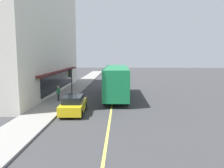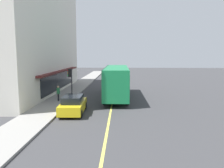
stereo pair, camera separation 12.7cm
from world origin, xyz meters
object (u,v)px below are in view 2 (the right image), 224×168
object	(u,v)px
pedestrian_at_corner	(58,92)
bus	(116,81)
traffic_light	(70,76)
car_yellow	(73,105)

from	to	relation	value
pedestrian_at_corner	bus	bearing A→B (deg)	-65.90
traffic_light	car_yellow	bearing A→B (deg)	-165.59
bus	pedestrian_at_corner	size ratio (longest dim) A/B	7.09
car_yellow	pedestrian_at_corner	bearing A→B (deg)	29.43
car_yellow	pedestrian_at_corner	xyz separation A→B (m)	(4.32, 2.44, 0.34)
bus	car_yellow	xyz separation A→B (m)	(-6.97, 3.49, -1.24)
car_yellow	pedestrian_at_corner	size ratio (longest dim) A/B	2.78
traffic_light	pedestrian_at_corner	world-z (taller)	traffic_light
bus	pedestrian_at_corner	world-z (taller)	bus
bus	car_yellow	distance (m)	7.89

